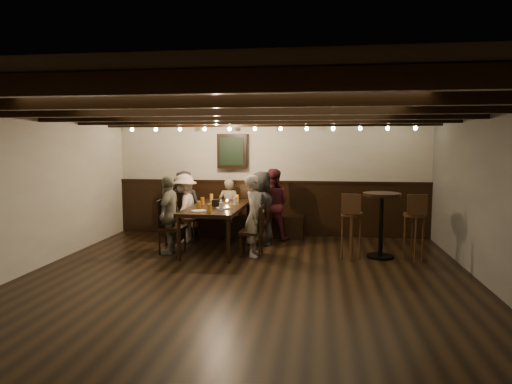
# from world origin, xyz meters

# --- Properties ---
(room) EXTENTS (7.00, 7.00, 7.00)m
(room) POSITION_xyz_m (-0.29, 2.21, 1.07)
(room) COLOR black
(room) RESTS_ON ground
(dining_table) EXTENTS (0.96, 2.10, 0.78)m
(dining_table) POSITION_xyz_m (-0.82, 2.05, 0.72)
(dining_table) COLOR black
(dining_table) RESTS_ON floor
(chair_left_near) EXTENTS (0.45, 0.45, 0.98)m
(chair_left_near) POSITION_xyz_m (-1.54, 2.51, 0.30)
(chair_left_near) COLOR black
(chair_left_near) RESTS_ON floor
(chair_left_far) EXTENTS (0.43, 0.43, 0.94)m
(chair_left_far) POSITION_xyz_m (-1.55, 1.61, 0.29)
(chair_left_far) COLOR black
(chair_left_far) RESTS_ON floor
(chair_right_near) EXTENTS (0.42, 0.42, 0.91)m
(chair_right_near) POSITION_xyz_m (-0.10, 2.49, 0.28)
(chair_right_near) COLOR black
(chair_right_near) RESTS_ON floor
(chair_right_far) EXTENTS (0.40, 0.40, 0.86)m
(chair_right_far) POSITION_xyz_m (-0.11, 1.59, 0.26)
(chair_right_far) COLOR black
(chair_right_far) RESTS_ON floor
(person_bench_left) EXTENTS (0.67, 0.44, 1.36)m
(person_bench_left) POSITION_xyz_m (-1.72, 2.96, 0.68)
(person_bench_left) COLOR #252528
(person_bench_left) RESTS_ON floor
(person_bench_centre) EXTENTS (0.44, 0.29, 1.21)m
(person_bench_centre) POSITION_xyz_m (-0.82, 3.10, 0.60)
(person_bench_centre) COLOR gray
(person_bench_centre) RESTS_ON floor
(person_bench_right) EXTENTS (0.69, 0.54, 1.42)m
(person_bench_right) POSITION_xyz_m (0.08, 2.94, 0.71)
(person_bench_right) COLOR #561D27
(person_bench_right) RESTS_ON floor
(person_left_near) EXTENTS (0.50, 0.86, 1.33)m
(person_left_near) POSITION_xyz_m (-1.57, 2.51, 0.66)
(person_left_near) COLOR #BCAC9F
(person_left_near) RESTS_ON floor
(person_left_far) EXTENTS (0.34, 0.80, 1.36)m
(person_left_far) POSITION_xyz_m (-1.58, 1.61, 0.68)
(person_left_far) COLOR gray
(person_left_far) RESTS_ON floor
(person_right_near) EXTENTS (0.45, 0.68, 1.39)m
(person_right_near) POSITION_xyz_m (-0.07, 2.49, 0.70)
(person_right_near) COLOR #252628
(person_right_near) RESTS_ON floor
(person_right_far) EXTENTS (0.33, 0.51, 1.38)m
(person_right_far) POSITION_xyz_m (-0.08, 1.59, 0.69)
(person_right_far) COLOR gray
(person_right_far) RESTS_ON floor
(pint_a) EXTENTS (0.07, 0.07, 0.14)m
(pint_a) POSITION_xyz_m (-1.10, 2.75, 0.85)
(pint_a) COLOR #BF7219
(pint_a) RESTS_ON dining_table
(pint_b) EXTENTS (0.07, 0.07, 0.14)m
(pint_b) POSITION_xyz_m (-0.57, 2.70, 0.85)
(pint_b) COLOR #BF7219
(pint_b) RESTS_ON dining_table
(pint_c) EXTENTS (0.07, 0.07, 0.14)m
(pint_c) POSITION_xyz_m (-1.12, 2.15, 0.85)
(pint_c) COLOR #BF7219
(pint_c) RESTS_ON dining_table
(pint_d) EXTENTS (0.07, 0.07, 0.14)m
(pint_d) POSITION_xyz_m (-0.52, 2.25, 0.85)
(pint_d) COLOR silver
(pint_d) RESTS_ON dining_table
(pint_e) EXTENTS (0.07, 0.07, 0.14)m
(pint_e) POSITION_xyz_m (-1.05, 1.60, 0.85)
(pint_e) COLOR #BF7219
(pint_e) RESTS_ON dining_table
(pint_f) EXTENTS (0.07, 0.07, 0.14)m
(pint_f) POSITION_xyz_m (-0.63, 1.50, 0.85)
(pint_f) COLOR silver
(pint_f) RESTS_ON dining_table
(pint_g) EXTENTS (0.07, 0.07, 0.14)m
(pint_g) POSITION_xyz_m (-0.78, 1.25, 0.85)
(pint_g) COLOR #BF7219
(pint_g) RESTS_ON dining_table
(plate_near) EXTENTS (0.24, 0.24, 0.01)m
(plate_near) POSITION_xyz_m (-0.98, 1.35, 0.79)
(plate_near) COLOR white
(plate_near) RESTS_ON dining_table
(plate_far) EXTENTS (0.24, 0.24, 0.01)m
(plate_far) POSITION_xyz_m (-0.65, 1.75, 0.79)
(plate_far) COLOR white
(plate_far) RESTS_ON dining_table
(condiment_caddy) EXTENTS (0.15, 0.10, 0.12)m
(condiment_caddy) POSITION_xyz_m (-0.82, 2.00, 0.84)
(condiment_caddy) COLOR black
(condiment_caddy) RESTS_ON dining_table
(candle) EXTENTS (0.05, 0.05, 0.05)m
(candle) POSITION_xyz_m (-0.70, 2.35, 0.81)
(candle) COLOR beige
(candle) RESTS_ON dining_table
(high_top_table) EXTENTS (0.62, 0.62, 1.09)m
(high_top_table) POSITION_xyz_m (2.03, 1.77, 0.72)
(high_top_table) COLOR black
(high_top_table) RESTS_ON floor
(bar_stool_left) EXTENTS (0.35, 0.37, 1.11)m
(bar_stool_left) POSITION_xyz_m (1.53, 1.56, 0.41)
(bar_stool_left) COLOR #332110
(bar_stool_left) RESTS_ON floor
(bar_stool_right) EXTENTS (0.35, 0.36, 1.11)m
(bar_stool_right) POSITION_xyz_m (2.53, 1.61, 0.41)
(bar_stool_right) COLOR #332110
(bar_stool_right) RESTS_ON floor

